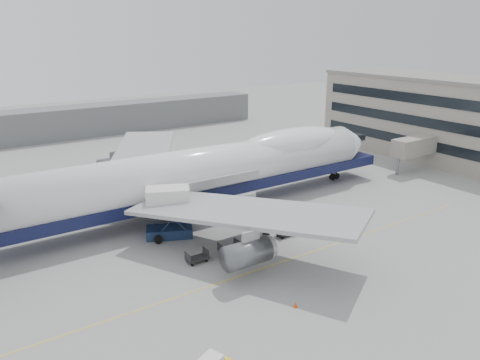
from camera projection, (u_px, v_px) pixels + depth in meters
ground at (254, 241)px, 55.35m from camera, size 260.00×260.00×0.00m
apron_line at (287, 260)px, 50.61m from camera, size 60.00×0.15×0.01m
hangar at (36, 126)px, 104.31m from camera, size 110.00×8.00×7.00m
airliner at (207, 170)px, 63.47m from camera, size 67.00×55.30×19.98m
catering_truck at (168, 210)px, 55.47m from camera, size 6.06×5.23×6.20m
traffic_cone at (295, 305)px, 41.96m from camera, size 0.37×0.37×0.54m
dolly_0 at (197, 258)px, 50.06m from camera, size 2.30×1.35×1.30m
dolly_1 at (229, 248)px, 52.23m from camera, size 2.30×1.35×1.30m
dolly_2 at (258, 240)px, 54.39m from camera, size 2.30×1.35×1.30m
dolly_3 at (286, 232)px, 56.56m from camera, size 2.30×1.35×1.30m
dolly_4 at (311, 224)px, 58.73m from camera, size 2.30×1.35×1.30m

